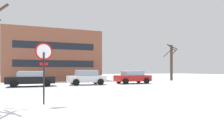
{
  "coord_description": "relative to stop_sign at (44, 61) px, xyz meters",
  "views": [
    {
      "loc": [
        -1.6,
        -11.28,
        1.51
      ],
      "look_at": [
        4.91,
        5.29,
        1.52
      ],
      "focal_mm": 32.16,
      "sensor_mm": 36.0,
      "label": 1
    }
  ],
  "objects": [
    {
      "name": "ground_plane",
      "position": [
        1.17,
        2.01,
        -1.9
      ],
      "size": [
        120.0,
        120.0,
        0.0
      ],
      "primitive_type": "plane",
      "color": "white"
    },
    {
      "name": "road_surface",
      "position": [
        1.17,
        5.48,
        -1.9
      ],
      "size": [
        80.0,
        8.94,
        0.0
      ],
      "color": "#B7BCC4",
      "rests_on": "ground"
    },
    {
      "name": "stop_sign",
      "position": [
        0.0,
        0.0,
        0.0
      ],
      "size": [
        0.74,
        0.2,
        2.71
      ],
      "color": "black",
      "rests_on": "ground"
    },
    {
      "name": "parked_car_black",
      "position": [
        -0.64,
        10.81,
        -1.17
      ],
      "size": [
        4.2,
        2.12,
        1.42
      ],
      "color": "black",
      "rests_on": "ground"
    },
    {
      "name": "parked_car_white",
      "position": [
        4.69,
        10.99,
        -1.13
      ],
      "size": [
        3.85,
        2.06,
        1.52
      ],
      "color": "white",
      "rests_on": "ground"
    },
    {
      "name": "parked_car_red",
      "position": [
        10.01,
        10.98,
        -1.16
      ],
      "size": [
        3.96,
        2.11,
        1.45
      ],
      "color": "red",
      "rests_on": "ground"
    },
    {
      "name": "tree_far_right",
      "position": [
        18.28,
        14.7,
        0.87
      ],
      "size": [
        1.8,
        1.9,
        5.26
      ],
      "color": "#423326",
      "rests_on": "ground"
    },
    {
      "name": "building_far_left",
      "position": [
        2.31,
        23.78,
        1.7
      ],
      "size": [
        12.9,
        11.53,
        7.2
      ],
      "color": "brown",
      "rests_on": "ground"
    }
  ]
}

